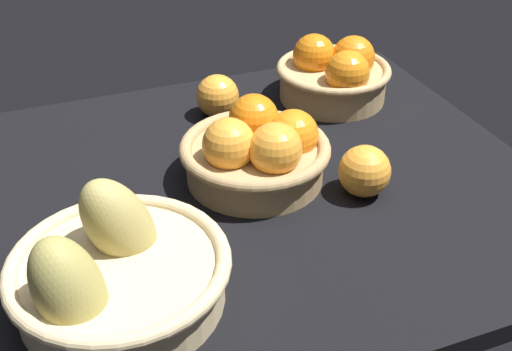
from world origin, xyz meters
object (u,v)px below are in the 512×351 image
basket_center (258,150)px  loose_orange_front_gap (365,171)px  loose_orange_back_gap (218,96)px  basket_near_left_pears (115,271)px  basket_far_right (335,74)px

basket_center → loose_orange_front_gap: basket_center is taller
loose_orange_front_gap → loose_orange_back_gap: 31.77cm
basket_near_left_pears → loose_orange_front_gap: (36.44, 8.80, -0.67)cm
basket_near_left_pears → basket_center: bearing=36.6°
basket_far_right → loose_orange_front_gap: (-9.46, -28.04, -1.10)cm
basket_far_right → loose_orange_back_gap: (-21.34, 1.43, -1.13)cm
basket_near_left_pears → loose_orange_back_gap: size_ratio=3.43×
basket_center → basket_far_right: basket_far_right is taller
basket_near_left_pears → loose_orange_front_gap: size_ratio=3.41×
basket_near_left_pears → basket_far_right: size_ratio=1.24×
basket_center → loose_orange_front_gap: (12.50, -9.00, -1.00)cm
loose_orange_back_gap → basket_center: bearing=-91.8°
loose_orange_front_gap → loose_orange_back_gap: bearing=111.9°
loose_orange_back_gap → basket_near_left_pears: bearing=-122.7°
basket_near_left_pears → loose_orange_back_gap: 45.48cm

